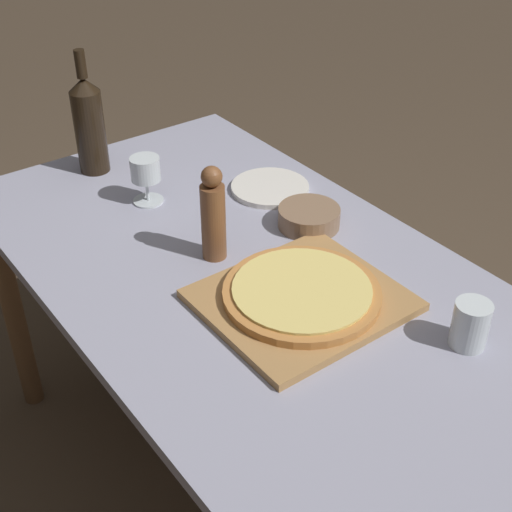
{
  "coord_description": "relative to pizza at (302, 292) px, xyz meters",
  "views": [
    {
      "loc": [
        -0.76,
        -1.0,
        1.69
      ],
      "look_at": [
        -0.01,
        0.01,
        0.83
      ],
      "focal_mm": 50.0,
      "sensor_mm": 36.0,
      "label": 1
    }
  ],
  "objects": [
    {
      "name": "ground_plane",
      "position": [
        -0.01,
        0.12,
        -0.79
      ],
      "size": [
        12.0,
        12.0,
        0.0
      ],
      "primitive_type": "plane",
      "color": "#4C3D2D"
    },
    {
      "name": "dining_table",
      "position": [
        -0.01,
        0.12,
        -0.12
      ],
      "size": [
        0.84,
        1.61,
        0.77
      ],
      "color": "#9393A8",
      "rests_on": "ground_plane"
    },
    {
      "name": "cutting_board",
      "position": [
        -0.0,
        0.0,
        -0.02
      ],
      "size": [
        0.39,
        0.35,
        0.02
      ],
      "color": "#A87A47",
      "rests_on": "dining_table"
    },
    {
      "name": "pizza",
      "position": [
        0.0,
        0.0,
        0.0
      ],
      "size": [
        0.33,
        0.33,
        0.02
      ],
      "color": "#BC7A3D",
      "rests_on": "cutting_board"
    },
    {
      "name": "wine_bottle",
      "position": [
        -0.08,
        0.8,
        0.11
      ],
      "size": [
        0.08,
        0.08,
        0.34
      ],
      "color": "black",
      "rests_on": "dining_table"
    },
    {
      "name": "pepper_mill",
      "position": [
        -0.05,
        0.25,
        0.08
      ],
      "size": [
        0.06,
        0.06,
        0.23
      ],
      "color": "brown",
      "rests_on": "dining_table"
    },
    {
      "name": "wine_glass",
      "position": [
        -0.05,
        0.56,
        0.06
      ],
      "size": [
        0.08,
        0.08,
        0.12
      ],
      "color": "silver",
      "rests_on": "dining_table"
    },
    {
      "name": "small_bowl",
      "position": [
        0.21,
        0.23,
        -0.01
      ],
      "size": [
        0.15,
        0.15,
        0.05
      ],
      "color": "#84664C",
      "rests_on": "dining_table"
    },
    {
      "name": "drinking_tumbler",
      "position": [
        0.18,
        -0.29,
        0.02
      ],
      "size": [
        0.07,
        0.07,
        0.1
      ],
      "color": "silver",
      "rests_on": "dining_table"
    },
    {
      "name": "dinner_plate",
      "position": [
        0.24,
        0.42,
        -0.02
      ],
      "size": [
        0.21,
        0.21,
        0.01
      ],
      "color": "silver",
      "rests_on": "dining_table"
    }
  ]
}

